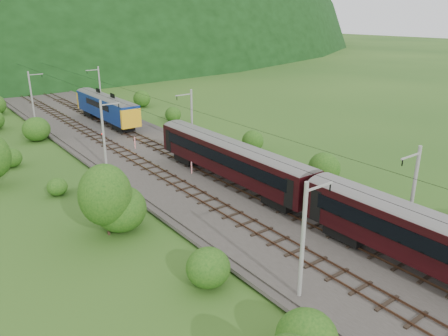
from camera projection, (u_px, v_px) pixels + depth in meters
ground at (358, 268)px, 32.24m from camera, size 600.00×600.00×0.00m
railbed at (267, 218)px, 39.73m from camera, size 14.00×220.00×0.30m
track_left at (247, 223)px, 38.30m from camera, size 2.40×220.00×0.27m
track_right at (286, 209)px, 41.01m from camera, size 2.40×220.00×0.27m
catenary_left at (104, 132)px, 51.39m from camera, size 2.54×192.28×8.00m
catenary_right at (191, 118)px, 58.30m from camera, size 2.54×192.28×8.00m
overhead_wires at (270, 145)px, 37.39m from camera, size 4.83×198.00×0.03m
hazard_post_near at (135, 143)px, 59.16m from camera, size 0.17×0.17×1.61m
hazard_post_far at (192, 168)px, 50.01m from camera, size 0.15×0.15×1.41m
signal at (103, 139)px, 59.97m from camera, size 0.21×0.21×1.90m
vegetation_left at (51, 166)px, 46.51m from camera, size 12.64×143.97×6.29m
vegetation_right at (376, 185)px, 43.73m from camera, size 7.15×107.13×3.20m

